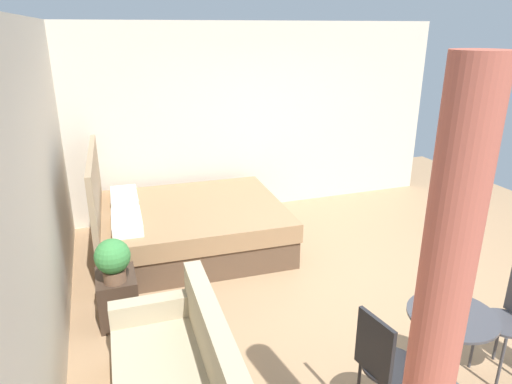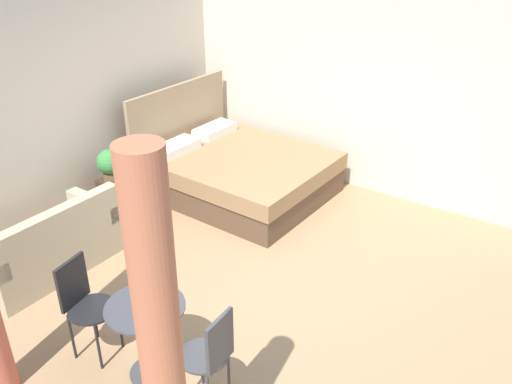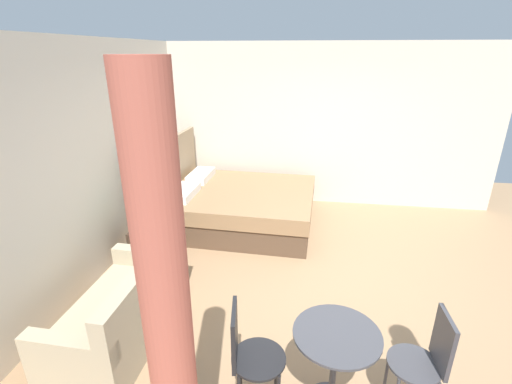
% 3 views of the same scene
% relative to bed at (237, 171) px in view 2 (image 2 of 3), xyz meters
% --- Properties ---
extents(ground_plane, '(8.25, 8.63, 0.02)m').
position_rel_bed_xyz_m(ground_plane, '(-1.47, -1.38, -0.33)').
color(ground_plane, '#9E7A56').
extents(wall_back, '(8.25, 0.12, 2.74)m').
position_rel_bed_xyz_m(wall_back, '(-1.47, 1.43, 1.05)').
color(wall_back, beige).
rests_on(wall_back, ground).
extents(wall_right, '(0.12, 5.63, 2.74)m').
position_rel_bed_xyz_m(wall_right, '(1.16, -1.38, 1.05)').
color(wall_right, beige).
rests_on(wall_right, ground).
extents(bed, '(1.95, 2.30, 1.34)m').
position_rel_bed_xyz_m(bed, '(0.00, 0.00, 0.00)').
color(bed, brown).
rests_on(bed, ground).
extents(couch, '(1.50, 0.80, 0.82)m').
position_rel_bed_xyz_m(couch, '(-2.59, 0.58, -0.04)').
color(couch, tan).
rests_on(couch, ground).
extents(nightstand, '(0.46, 0.36, 0.47)m').
position_rel_bed_xyz_m(nightstand, '(-1.26, 0.91, -0.08)').
color(nightstand, '#38281E').
rests_on(nightstand, ground).
extents(potted_plant, '(0.32, 0.32, 0.41)m').
position_rel_bed_xyz_m(potted_plant, '(-1.36, 0.92, 0.38)').
color(potted_plant, brown).
rests_on(potted_plant, nightstand).
extents(balcony_table, '(0.64, 0.64, 0.71)m').
position_rel_bed_xyz_m(balcony_table, '(-3.06, -1.35, 0.18)').
color(balcony_table, '#3F3F44').
rests_on(balcony_table, ground).
extents(cafe_chair_near_window, '(0.46, 0.46, 0.91)m').
position_rel_bed_xyz_m(cafe_chair_near_window, '(-3.16, -0.71, 0.24)').
color(cafe_chair_near_window, black).
rests_on(cafe_chair_near_window, ground).
extents(cafe_chair_near_couch, '(0.39, 0.39, 0.92)m').
position_rel_bed_xyz_m(cafe_chair_near_couch, '(-3.03, -1.99, 0.25)').
color(cafe_chair_near_couch, '#3F3F44').
rests_on(cafe_chair_near_couch, ground).
extents(curtain_left, '(0.23, 0.23, 2.58)m').
position_rel_bed_xyz_m(curtain_left, '(-3.84, -2.34, 0.97)').
color(curtain_left, '#D1704C').
rests_on(curtain_left, ground).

